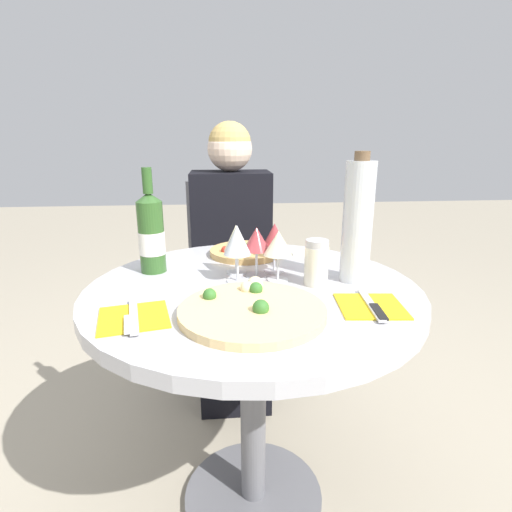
% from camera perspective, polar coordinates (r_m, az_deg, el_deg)
% --- Properties ---
extents(ground_plane, '(12.00, 12.00, 0.00)m').
position_cam_1_polar(ground_plane, '(1.51, -0.38, -31.25)').
color(ground_plane, '#9E937F').
rests_on(ground_plane, ground).
extents(dining_table, '(0.90, 0.90, 0.73)m').
position_cam_1_polar(dining_table, '(1.14, -0.43, -10.87)').
color(dining_table, slate).
rests_on(dining_table, ground_plane).
extents(chair_behind_diner, '(0.42, 0.42, 0.92)m').
position_cam_1_polar(chair_behind_diner, '(1.95, -3.47, -3.70)').
color(chair_behind_diner, slate).
rests_on(chair_behind_diner, ground_plane).
extents(seated_diner, '(0.34, 0.48, 1.19)m').
position_cam_1_polar(seated_diner, '(1.77, -3.36, -2.65)').
color(seated_diner, black).
rests_on(seated_diner, ground_plane).
extents(pizza_large, '(0.33, 0.33, 0.05)m').
position_cam_1_polar(pizza_large, '(0.91, -0.57, -7.61)').
color(pizza_large, '#E5C17F').
rests_on(pizza_large, dining_table).
extents(pizza_small_far, '(0.24, 0.24, 0.05)m').
position_cam_1_polar(pizza_small_far, '(1.36, -1.50, 0.68)').
color(pizza_small_far, tan).
rests_on(pizza_small_far, dining_table).
extents(wine_bottle, '(0.08, 0.08, 0.31)m').
position_cam_1_polar(wine_bottle, '(1.21, -14.74, 3.15)').
color(wine_bottle, '#2D5623').
rests_on(wine_bottle, dining_table).
extents(tall_carafe, '(0.08, 0.08, 0.35)m').
position_cam_1_polar(tall_carafe, '(1.11, 14.30, 4.77)').
color(tall_carafe, silver).
rests_on(tall_carafe, dining_table).
extents(sugar_shaker, '(0.06, 0.06, 0.13)m').
position_cam_1_polar(sugar_shaker, '(1.08, 8.62, -0.96)').
color(sugar_shaker, silver).
rests_on(sugar_shaker, dining_table).
extents(wine_glass_back_left, '(0.07, 0.07, 0.14)m').
position_cam_1_polar(wine_glass_back_left, '(1.16, -2.87, 2.46)').
color(wine_glass_back_left, silver).
rests_on(wine_glass_back_left, dining_table).
extents(wine_glass_front_left, '(0.08, 0.08, 0.16)m').
position_cam_1_polar(wine_glass_front_left, '(1.08, -2.71, 2.15)').
color(wine_glass_front_left, silver).
rests_on(wine_glass_front_left, dining_table).
extents(wine_glass_back_right, '(0.08, 0.08, 0.15)m').
position_cam_1_polar(wine_glass_back_right, '(1.17, 2.65, 2.73)').
color(wine_glass_back_right, silver).
rests_on(wine_glass_back_right, dining_table).
extents(wine_glass_front_right, '(0.08, 0.08, 0.14)m').
position_cam_1_polar(wine_glass_front_right, '(1.09, 3.21, 1.72)').
color(wine_glass_front_right, silver).
rests_on(wine_glass_front_right, dining_table).
extents(wine_glass_center, '(0.08, 0.08, 0.14)m').
position_cam_1_polar(wine_glass_center, '(1.12, 0.08, 2.31)').
color(wine_glass_center, silver).
rests_on(wine_glass_center, dining_table).
extents(place_setting_left, '(0.18, 0.19, 0.01)m').
position_cam_1_polar(place_setting_left, '(0.93, -17.10, -8.40)').
color(place_setting_left, gold).
rests_on(place_setting_left, dining_table).
extents(place_setting_right, '(0.16, 0.19, 0.01)m').
position_cam_1_polar(place_setting_right, '(0.99, 16.13, -6.89)').
color(place_setting_right, gold).
rests_on(place_setting_right, dining_table).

